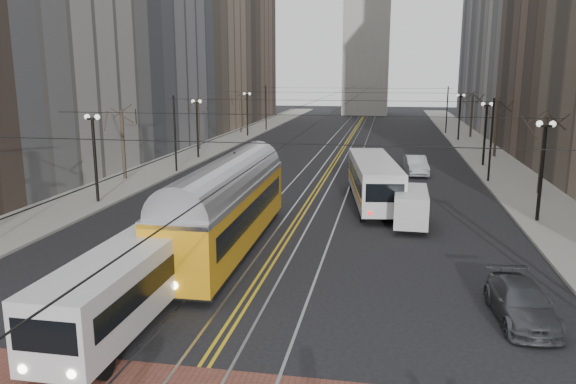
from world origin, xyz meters
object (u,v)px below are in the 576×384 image
at_px(transit_bus, 136,280).
at_px(sedan_grey, 370,191).
at_px(sedan_silver, 416,165).
at_px(rear_bus, 374,182).
at_px(streetcar, 227,214).
at_px(cargo_van, 411,208).
at_px(sedan_parked, 521,302).

xyz_separation_m(transit_bus, sedan_grey, (7.50, 19.90, -0.66)).
bearing_deg(transit_bus, sedan_silver, 70.64).
bearing_deg(rear_bus, streetcar, -129.85).
height_order(streetcar, cargo_van, streetcar).
xyz_separation_m(cargo_van, sedan_silver, (0.99, 16.85, -0.25)).
relative_size(streetcar, sedan_grey, 3.68).
height_order(sedan_grey, sedan_parked, sedan_grey).
bearing_deg(sedan_parked, sedan_grey, 104.57).
xyz_separation_m(transit_bus, cargo_van, (9.96, 13.84, -0.31)).
bearing_deg(sedan_parked, sedan_silver, 91.20).
height_order(rear_bus, sedan_parked, rear_bus).
relative_size(cargo_van, sedan_parked, 1.03).
distance_m(streetcar, sedan_grey, 13.51).
bearing_deg(sedan_grey, sedan_parked, -77.54).
relative_size(streetcar, cargo_van, 3.14).
bearing_deg(transit_bus, sedan_parked, 8.86).
bearing_deg(streetcar, sedan_grey, 60.37).
xyz_separation_m(streetcar, sedan_parked, (12.38, -6.08, -1.07)).
height_order(transit_bus, sedan_grey, transit_bus).
bearing_deg(streetcar, sedan_silver, 65.45).
bearing_deg(cargo_van, streetcar, -146.21).
bearing_deg(sedan_parked, transit_bus, -175.06).
distance_m(transit_bus, sedan_grey, 21.28).
distance_m(cargo_van, sedan_silver, 16.89).
bearing_deg(sedan_grey, streetcar, -124.59).
xyz_separation_m(sedan_grey, sedan_silver, (3.45, 10.80, 0.10)).
height_order(rear_bus, sedan_silver, rear_bus).
bearing_deg(sedan_silver, cargo_van, -99.04).
relative_size(transit_bus, cargo_van, 2.29).
height_order(streetcar, sedan_parked, streetcar).
height_order(transit_bus, cargo_van, transit_bus).
xyz_separation_m(rear_bus, sedan_silver, (3.22, 11.81, -0.71)).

